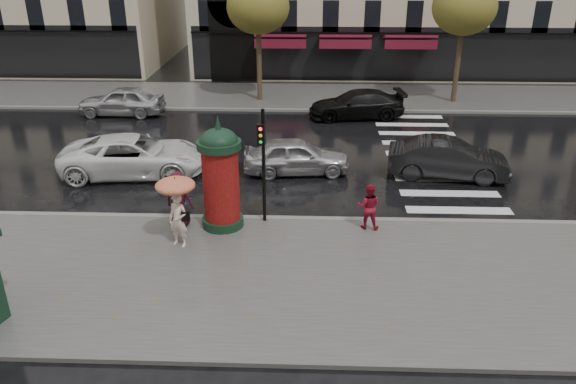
{
  "coord_description": "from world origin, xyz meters",
  "views": [
    {
      "loc": [
        0.77,
        -13.49,
        8.47
      ],
      "look_at": [
        0.22,
        1.5,
        1.72
      ],
      "focal_mm": 35.0,
      "sensor_mm": 36.0,
      "label": 1
    }
  ],
  "objects_px": {
    "car_silver": "(296,156)",
    "woman_umbrella": "(177,201)",
    "man_burgundy": "(179,199)",
    "morris_column": "(221,175)",
    "traffic_light": "(263,156)",
    "car_far_silver": "(122,101)",
    "car_darkgrey": "(448,159)",
    "car_white": "(134,156)",
    "car_black": "(356,104)",
    "woman_red": "(368,206)"
  },
  "relations": [
    {
      "from": "car_silver",
      "to": "car_black",
      "type": "bearing_deg",
      "value": -26.3
    },
    {
      "from": "woman_umbrella",
      "to": "car_silver",
      "type": "height_order",
      "value": "woman_umbrella"
    },
    {
      "from": "woman_red",
      "to": "car_darkgrey",
      "type": "distance_m",
      "value": 5.79
    },
    {
      "from": "car_far_silver",
      "to": "woman_umbrella",
      "type": "bearing_deg",
      "value": 24.04
    },
    {
      "from": "morris_column",
      "to": "car_silver",
      "type": "distance_m",
      "value": 5.46
    },
    {
      "from": "car_silver",
      "to": "woman_umbrella",
      "type": "bearing_deg",
      "value": 146.04
    },
    {
      "from": "woman_red",
      "to": "traffic_light",
      "type": "relative_size",
      "value": 0.4
    },
    {
      "from": "morris_column",
      "to": "traffic_light",
      "type": "xyz_separation_m",
      "value": [
        1.29,
        0.33,
        0.52
      ]
    },
    {
      "from": "woman_umbrella",
      "to": "car_far_silver",
      "type": "relative_size",
      "value": 0.5
    },
    {
      "from": "car_darkgrey",
      "to": "car_white",
      "type": "height_order",
      "value": "car_white"
    },
    {
      "from": "car_black",
      "to": "woman_red",
      "type": "bearing_deg",
      "value": -9.96
    },
    {
      "from": "car_white",
      "to": "car_black",
      "type": "bearing_deg",
      "value": -55.01
    },
    {
      "from": "woman_umbrella",
      "to": "traffic_light",
      "type": "bearing_deg",
      "value": 34.51
    },
    {
      "from": "car_white",
      "to": "car_far_silver",
      "type": "height_order",
      "value": "car_white"
    },
    {
      "from": "man_burgundy",
      "to": "car_darkgrey",
      "type": "distance_m",
      "value": 10.55
    },
    {
      "from": "man_burgundy",
      "to": "car_far_silver",
      "type": "relative_size",
      "value": 0.41
    },
    {
      "from": "car_white",
      "to": "car_black",
      "type": "distance_m",
      "value": 12.32
    },
    {
      "from": "woman_red",
      "to": "car_silver",
      "type": "xyz_separation_m",
      "value": [
        -2.36,
        4.84,
        -0.16
      ]
    },
    {
      "from": "car_silver",
      "to": "car_black",
      "type": "xyz_separation_m",
      "value": [
        2.93,
        7.71,
        0.0
      ]
    },
    {
      "from": "woman_red",
      "to": "man_burgundy",
      "type": "distance_m",
      "value": 5.98
    },
    {
      "from": "traffic_light",
      "to": "car_darkgrey",
      "type": "xyz_separation_m",
      "value": [
        6.82,
        4.28,
        -1.63
      ]
    },
    {
      "from": "car_black",
      "to": "car_far_silver",
      "type": "relative_size",
      "value": 1.1
    },
    {
      "from": "woman_umbrella",
      "to": "morris_column",
      "type": "bearing_deg",
      "value": 50.12
    },
    {
      "from": "car_white",
      "to": "man_burgundy",
      "type": "bearing_deg",
      "value": -154.52
    },
    {
      "from": "traffic_light",
      "to": "car_far_silver",
      "type": "relative_size",
      "value": 0.84
    },
    {
      "from": "car_darkgrey",
      "to": "man_burgundy",
      "type": "bearing_deg",
      "value": 123.79
    },
    {
      "from": "woman_red",
      "to": "car_white",
      "type": "height_order",
      "value": "woman_red"
    },
    {
      "from": "man_burgundy",
      "to": "traffic_light",
      "type": "relative_size",
      "value": 0.48
    },
    {
      "from": "man_burgundy",
      "to": "car_far_silver",
      "type": "distance_m",
      "value": 13.86
    },
    {
      "from": "morris_column",
      "to": "traffic_light",
      "type": "relative_size",
      "value": 0.98
    },
    {
      "from": "traffic_light",
      "to": "car_black",
      "type": "bearing_deg",
      "value": 72.41
    },
    {
      "from": "traffic_light",
      "to": "car_silver",
      "type": "height_order",
      "value": "traffic_light"
    },
    {
      "from": "car_far_silver",
      "to": "man_burgundy",
      "type": "bearing_deg",
      "value": 25.17
    },
    {
      "from": "traffic_light",
      "to": "car_far_silver",
      "type": "height_order",
      "value": "traffic_light"
    },
    {
      "from": "car_far_silver",
      "to": "car_darkgrey",
      "type": "bearing_deg",
      "value": 62.92
    },
    {
      "from": "woman_umbrella",
      "to": "man_burgundy",
      "type": "xyz_separation_m",
      "value": [
        -0.27,
        1.32,
        -0.56
      ]
    },
    {
      "from": "car_black",
      "to": "car_far_silver",
      "type": "bearing_deg",
      "value": -97.61
    },
    {
      "from": "car_black",
      "to": "car_darkgrey",
      "type": "bearing_deg",
      "value": 12.94
    },
    {
      "from": "woman_umbrella",
      "to": "car_silver",
      "type": "bearing_deg",
      "value": 61.54
    },
    {
      "from": "man_burgundy",
      "to": "morris_column",
      "type": "distance_m",
      "value": 1.61
    },
    {
      "from": "car_silver",
      "to": "car_darkgrey",
      "type": "bearing_deg",
      "value": -97.8
    },
    {
      "from": "traffic_light",
      "to": "car_black",
      "type": "height_order",
      "value": "traffic_light"
    },
    {
      "from": "man_burgundy",
      "to": "car_white",
      "type": "relative_size",
      "value": 0.32
    },
    {
      "from": "car_black",
      "to": "car_far_silver",
      "type": "xyz_separation_m",
      "value": [
        -12.31,
        0.05,
        0.05
      ]
    },
    {
      "from": "morris_column",
      "to": "traffic_light",
      "type": "bearing_deg",
      "value": 14.26
    },
    {
      "from": "morris_column",
      "to": "car_darkgrey",
      "type": "distance_m",
      "value": 9.39
    },
    {
      "from": "woman_umbrella",
      "to": "car_white",
      "type": "xyz_separation_m",
      "value": [
        -3.02,
        5.78,
        -0.81
      ]
    },
    {
      "from": "man_burgundy",
      "to": "car_white",
      "type": "bearing_deg",
      "value": -43.4
    },
    {
      "from": "traffic_light",
      "to": "car_white",
      "type": "relative_size",
      "value": 0.67
    },
    {
      "from": "woman_umbrella",
      "to": "car_black",
      "type": "bearing_deg",
      "value": 65.68
    }
  ]
}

